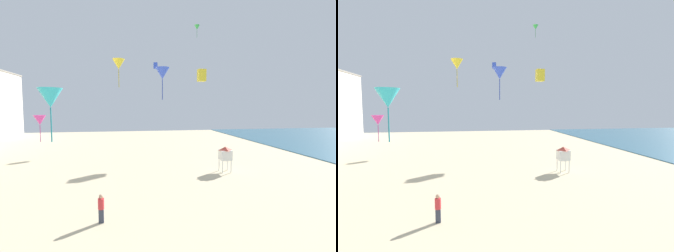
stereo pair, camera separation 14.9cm
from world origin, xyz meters
TOP-DOWN VIEW (x-y plane):
  - kite_flyer at (-0.64, 8.54)m, footprint 0.34×0.34m
  - lifeguard_stand at (10.51, 17.54)m, footprint 1.10×1.10m
  - kite_magenta_delta at (-6.26, 16.25)m, footprint 0.98×0.98m
  - kite_green_delta at (11.10, 30.07)m, footprint 0.79×0.79m
  - kite_yellow_delta at (-0.06, 23.92)m, footprint 1.43×1.43m
  - kite_blue_delta at (3.24, 11.24)m, footprint 0.95×0.95m
  - kite_cyan_delta at (-3.90, 11.25)m, footprint 1.52×1.52m
  - kite_yellow_box at (11.06, 27.45)m, footprint 1.05×1.05m
  - kite_blue_box at (5.82, 37.66)m, footprint 0.65×0.65m

SIDE VIEW (x-z plane):
  - kite_flyer at x=-0.64m, z-range 0.10..1.74m
  - lifeguard_stand at x=10.51m, z-range 0.56..3.11m
  - kite_magenta_delta at x=-6.26m, z-range 4.32..6.55m
  - kite_cyan_delta at x=-3.90m, z-range 5.37..8.81m
  - kite_blue_delta at x=3.24m, z-range 7.69..9.86m
  - kite_yellow_box at x=11.06m, z-range 10.05..11.70m
  - kite_yellow_delta at x=-0.06m, z-range 9.84..13.09m
  - kite_blue_box at x=5.82m, z-range 13.24..14.27m
  - kite_green_delta at x=11.10m, z-range 17.26..19.05m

